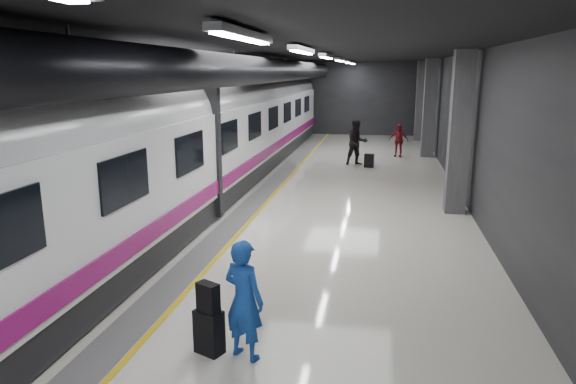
{
  "coord_description": "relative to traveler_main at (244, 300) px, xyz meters",
  "views": [
    {
      "loc": [
        2.44,
        -12.81,
        3.93
      ],
      "look_at": [
        0.36,
        -1.5,
        1.21
      ],
      "focal_mm": 32.0,
      "sensor_mm": 36.0,
      "label": 1
    }
  ],
  "objects": [
    {
      "name": "ground",
      "position": [
        -0.67,
        6.51,
        -0.86
      ],
      "size": [
        40.0,
        40.0,
        0.0
      ],
      "primitive_type": "plane",
      "color": "silver",
      "rests_on": "ground"
    },
    {
      "name": "traveler_far_b",
      "position": [
        2.55,
        18.24,
        -0.1
      ],
      "size": [
        0.95,
        0.53,
        1.53
      ],
      "primitive_type": "imported",
      "rotation": [
        0.0,
        0.0,
        -0.18
      ],
      "color": "maroon",
      "rests_on": "ground"
    },
    {
      "name": "suitcase_far",
      "position": [
        1.29,
        15.15,
        -0.58
      ],
      "size": [
        0.42,
        0.3,
        0.57
      ],
      "primitive_type": "cube",
      "rotation": [
        0.0,
        0.0,
        -0.15
      ],
      "color": "black",
      "rests_on": "ground"
    },
    {
      "name": "platform_hall",
      "position": [
        -0.95,
        7.46,
        2.67
      ],
      "size": [
        10.02,
        40.02,
        4.51
      ],
      "color": "black",
      "rests_on": "ground"
    },
    {
      "name": "traveler_main",
      "position": [
        0.0,
        0.0,
        0.0
      ],
      "size": [
        0.74,
        0.63,
        1.73
      ],
      "primitive_type": "imported",
      "rotation": [
        0.0,
        0.0,
        2.74
      ],
      "color": "#1748AD",
      "rests_on": "ground"
    },
    {
      "name": "traveler_far_a",
      "position": [
        0.73,
        15.61,
        0.1
      ],
      "size": [
        1.15,
        1.04,
        1.93
      ],
      "primitive_type": "imported",
      "rotation": [
        0.0,
        0.0,
        0.4
      ],
      "color": "black",
      "rests_on": "ground"
    },
    {
      "name": "shoulder_bag",
      "position": [
        -0.51,
        -0.02,
        -0.0
      ],
      "size": [
        0.36,
        0.3,
        0.43
      ],
      "primitive_type": "cube",
      "rotation": [
        0.0,
        0.0,
        -0.47
      ],
      "color": "black",
      "rests_on": "suitcase_main"
    },
    {
      "name": "suitcase_main",
      "position": [
        -0.53,
        0.01,
        -0.54
      ],
      "size": [
        0.46,
        0.39,
        0.65
      ],
      "primitive_type": "cube",
      "rotation": [
        0.0,
        0.0,
        -0.41
      ],
      "color": "black",
      "rests_on": "ground"
    },
    {
      "name": "train",
      "position": [
        -3.91,
        6.5,
        1.21
      ],
      "size": [
        3.05,
        38.0,
        4.05
      ],
      "color": "black",
      "rests_on": "ground"
    }
  ]
}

